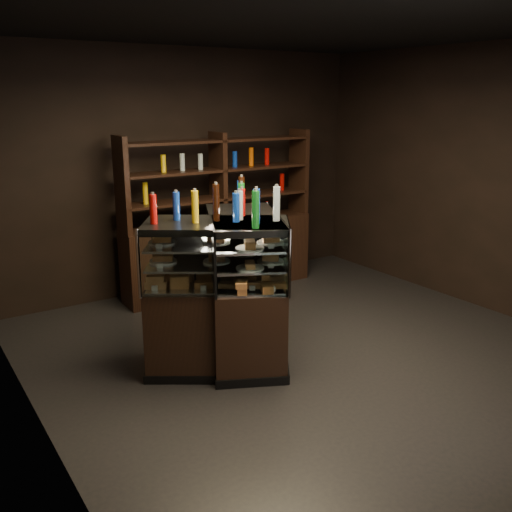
% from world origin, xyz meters
% --- Properties ---
extents(ground, '(5.00, 5.00, 0.00)m').
position_xyz_m(ground, '(0.00, 0.00, 0.00)').
color(ground, black).
rests_on(ground, ground).
extents(room_shell, '(5.02, 5.02, 3.01)m').
position_xyz_m(room_shell, '(0.00, 0.00, 1.94)').
color(room_shell, black).
rests_on(room_shell, ground).
extents(display_case, '(1.60, 1.42, 1.39)m').
position_xyz_m(display_case, '(-0.74, 0.18, 0.47)').
color(display_case, black).
rests_on(display_case, ground).
extents(food_display, '(1.22, 1.14, 0.43)m').
position_xyz_m(food_display, '(-0.74, 0.17, 1.03)').
color(food_display, '#DA854E').
rests_on(food_display, display_case).
extents(bottles_top, '(1.05, 0.99, 0.30)m').
position_xyz_m(bottles_top, '(-0.74, 0.18, 1.52)').
color(bottles_top, yellow).
rests_on(bottles_top, display_case).
extents(potted_conifer, '(0.31, 0.31, 0.67)m').
position_xyz_m(potted_conifer, '(0.60, 1.33, 0.38)').
color(potted_conifer, black).
rests_on(potted_conifer, ground).
extents(back_shelving, '(2.51, 0.47, 2.00)m').
position_xyz_m(back_shelving, '(0.21, 2.05, 0.61)').
color(back_shelving, black).
rests_on(back_shelving, ground).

